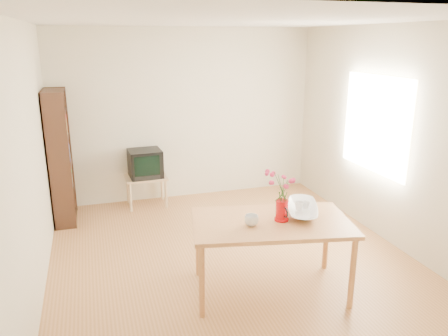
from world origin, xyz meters
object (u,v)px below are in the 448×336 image
object	(u,v)px
mug	(251,220)
television	(145,163)
pitcher	(282,211)
table	(271,228)
bowl	(303,193)

from	to	relation	value
mug	television	distance (m)	2.84
pitcher	television	world-z (taller)	pitcher
pitcher	table	bearing A→B (deg)	169.69
table	pitcher	world-z (taller)	pitcher
mug	bowl	xyz separation A→B (m)	(0.60, 0.15, 0.16)
television	mug	bearing A→B (deg)	-80.06
mug	television	size ratio (longest dim) A/B	0.27
table	bowl	distance (m)	0.48
pitcher	mug	world-z (taller)	pitcher
table	pitcher	bearing A→B (deg)	2.19
table	television	xyz separation A→B (m)	(-0.86, 2.71, -0.01)
table	pitcher	size ratio (longest dim) A/B	7.73
pitcher	mug	bearing A→B (deg)	-175.56
bowl	television	xyz separation A→B (m)	(-1.24, 2.61, -0.29)
pitcher	television	bearing A→B (deg)	108.04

